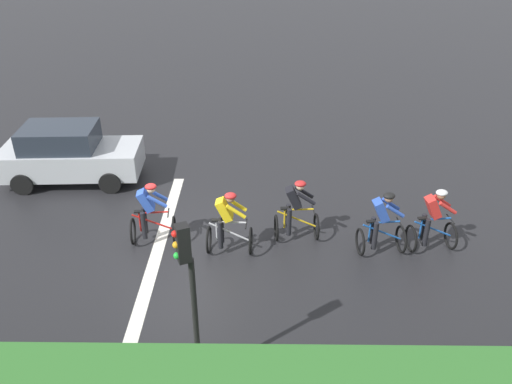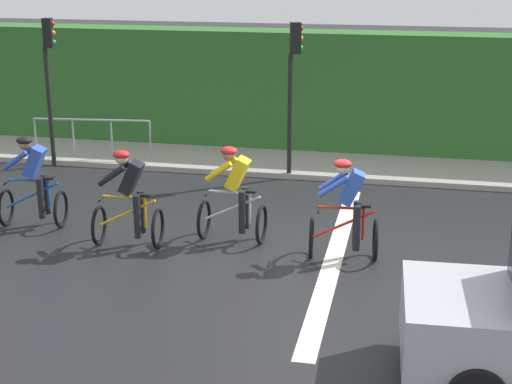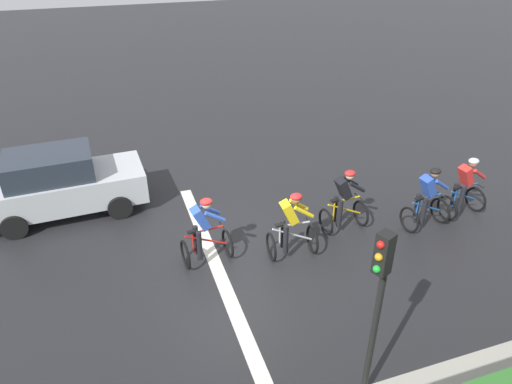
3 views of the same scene
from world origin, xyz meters
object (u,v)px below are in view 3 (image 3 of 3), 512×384
Objects in this scene: cyclist_lead at (464,189)px; cyclist_second at (427,200)px; car_silver at (61,183)px; traffic_light_near_crossing at (378,297)px; cyclist_trailing at (204,233)px; cyclist_fourth at (291,227)px; cyclist_mid at (344,202)px.

cyclist_lead is 1.00× the size of cyclist_second.
car_silver reaches higher than cyclist_lead.
car_silver is 1.25× the size of traffic_light_near_crossing.
cyclist_second is at bearing 134.54° from traffic_light_near_crossing.
cyclist_trailing is at bearing -91.85° from cyclist_lead.
cyclist_fourth is 4.19m from traffic_light_near_crossing.
car_silver is at bearing -148.61° from traffic_light_near_crossing.
car_silver reaches higher than cyclist_trailing.
cyclist_lead is 1.00× the size of cyclist_trailing.
traffic_light_near_crossing is at bearing -5.02° from cyclist_fourth.
cyclist_lead is at bearing 97.07° from cyclist_second.
car_silver reaches higher than cyclist_mid.
traffic_light_near_crossing is (3.92, -0.34, 1.43)m from cyclist_fourth.
traffic_light_near_crossing reaches higher than cyclist_fourth.
cyclist_second is at bearing 74.39° from cyclist_mid.
cyclist_lead is 0.50× the size of traffic_light_near_crossing.
cyclist_mid and cyclist_trailing have the same top height.
cyclist_trailing is (0.19, -3.58, 0.00)m from cyclist_mid.
traffic_light_near_crossing is (7.63, 4.66, 1.35)m from car_silver.
cyclist_trailing is 4.83m from traffic_light_near_crossing.
traffic_light_near_crossing is (4.51, -2.00, 1.43)m from cyclist_mid.
cyclist_second is 1.00× the size of cyclist_trailing.
cyclist_mid is at bearing 109.71° from cyclist_fourth.
cyclist_lead is 3.30m from cyclist_mid.
cyclist_trailing is 4.51m from car_silver.
traffic_light_near_crossing reaches higher than cyclist_trailing.
cyclist_lead is 6.87m from cyclist_trailing.
cyclist_fourth is 1.00× the size of cyclist_trailing.
traffic_light_near_crossing is at bearing -45.46° from cyclist_second.
traffic_light_near_crossing is (4.33, 1.59, 1.43)m from cyclist_trailing.
cyclist_second and cyclist_trailing have the same top height.
cyclist_lead and cyclist_second have the same top height.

